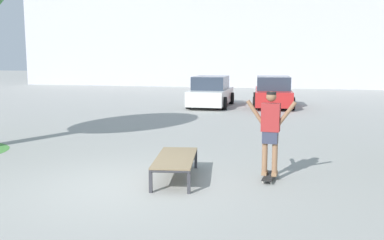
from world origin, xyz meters
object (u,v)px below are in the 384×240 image
object	(u,v)px
skater	(270,127)
car_white	(211,92)
skateboard	(269,176)
skate_box	(175,159)
car_red	(273,93)

from	to	relation	value
skater	car_white	xyz separation A→B (m)	(-3.52, 12.61, -0.38)
skateboard	skater	distance (m)	0.99
skate_box	skateboard	xyz separation A→B (m)	(1.86, 0.37, -0.34)
car_white	car_red	bearing A→B (deg)	9.21
skateboard	skater	bearing A→B (deg)	85.00
skater	car_red	xyz separation A→B (m)	(-0.51, 13.09, -0.38)
car_white	skateboard	bearing A→B (deg)	-74.40
skateboard	skater	size ratio (longest dim) A/B	0.48
skate_box	car_red	size ratio (longest dim) A/B	0.46
car_red	car_white	bearing A→B (deg)	-170.79
skater	car_white	distance (m)	13.09
skate_box	car_white	bearing A→B (deg)	97.29
skateboard	car_white	size ratio (longest dim) A/B	0.19
skate_box	car_red	xyz separation A→B (m)	(1.35, 13.47, 0.28)
car_white	car_red	world-z (taller)	same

